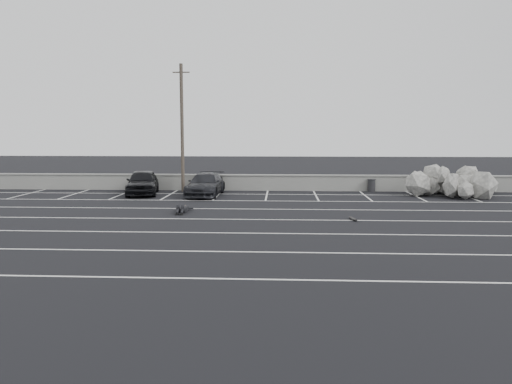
# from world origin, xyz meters

# --- Properties ---
(ground) EXTENTS (120.00, 120.00, 0.00)m
(ground) POSITION_xyz_m (0.00, 0.00, 0.00)
(ground) COLOR black
(ground) RESTS_ON ground
(seawall) EXTENTS (50.00, 0.45, 1.06)m
(seawall) POSITION_xyz_m (0.00, 14.00, 0.55)
(seawall) COLOR gray
(seawall) RESTS_ON ground
(stall_lines) EXTENTS (36.00, 20.05, 0.01)m
(stall_lines) POSITION_xyz_m (-0.08, 4.41, 0.00)
(stall_lines) COLOR silver
(stall_lines) RESTS_ON ground
(car_left) EXTENTS (2.59, 4.75, 1.53)m
(car_left) POSITION_xyz_m (-6.71, 11.59, 0.77)
(car_left) COLOR black
(car_left) RESTS_ON ground
(car_right) EXTENTS (2.11, 4.74, 1.35)m
(car_right) POSITION_xyz_m (-2.72, 11.21, 0.68)
(car_right) COLOR black
(car_right) RESTS_ON ground
(utility_pole) EXTENTS (1.09, 0.22, 8.15)m
(utility_pole) POSITION_xyz_m (-4.50, 13.20, 4.13)
(utility_pole) COLOR #4C4238
(utility_pole) RESTS_ON ground
(trash_bin) EXTENTS (0.63, 0.63, 0.83)m
(trash_bin) POSITION_xyz_m (7.71, 13.60, 0.42)
(trash_bin) COLOR #232325
(trash_bin) RESTS_ON ground
(riprap_pile) EXTENTS (6.11, 4.21, 1.59)m
(riprap_pile) POSITION_xyz_m (12.38, 11.85, 0.59)
(riprap_pile) COLOR #A7A49C
(riprap_pile) RESTS_ON ground
(person) EXTENTS (0.98, 2.33, 0.46)m
(person) POSITION_xyz_m (-2.88, 5.10, 0.23)
(person) COLOR black
(person) RESTS_ON ground
(skateboard) EXTENTS (0.31, 0.69, 0.08)m
(skateboard) POSITION_xyz_m (5.06, 3.05, 0.06)
(skateboard) COLOR black
(skateboard) RESTS_ON ground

